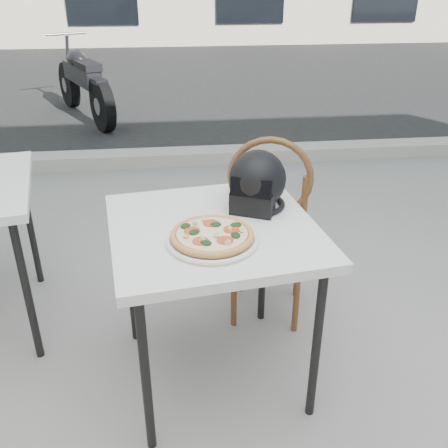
{
  "coord_description": "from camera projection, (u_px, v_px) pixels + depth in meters",
  "views": [
    {
      "loc": [
        -0.38,
        -1.57,
        1.67
      ],
      "look_at": [
        -0.19,
        0.08,
        0.81
      ],
      "focal_mm": 40.0,
      "sensor_mm": 36.0,
      "label": 1
    }
  ],
  "objects": [
    {
      "name": "ground",
      "position": [
        268.0,
        395.0,
        2.19
      ],
      "size": [
        80.0,
        80.0,
        0.0
      ],
      "primitive_type": "plane",
      "color": "gray",
      "rests_on": "ground"
    },
    {
      "name": "street_asphalt",
      "position": [
        187.0,
        80.0,
        8.38
      ],
      "size": [
        30.0,
        8.0,
        0.0
      ],
      "primitive_type": "cube",
      "color": "black",
      "rests_on": "ground"
    },
    {
      "name": "curb",
      "position": [
        208.0,
        155.0,
        4.82
      ],
      "size": [
        30.0,
        0.25,
        0.12
      ],
      "primitive_type": "cube",
      "color": "#A5A39A",
      "rests_on": "ground"
    },
    {
      "name": "cafe_table_main",
      "position": [
        213.0,
        241.0,
        2.0
      ],
      "size": [
        0.9,
        0.9,
        0.76
      ],
      "rotation": [
        0.0,
        0.0,
        0.13
      ],
      "color": "white",
      "rests_on": "ground"
    },
    {
      "name": "plate",
      "position": [
        212.0,
        240.0,
        1.84
      ],
      "size": [
        0.36,
        0.36,
        0.02
      ],
      "rotation": [
        0.0,
        0.0,
        -0.04
      ],
      "color": "white",
      "rests_on": "cafe_table_main"
    },
    {
      "name": "pizza",
      "position": [
        212.0,
        235.0,
        1.83
      ],
      "size": [
        0.32,
        0.32,
        0.04
      ],
      "rotation": [
        0.0,
        0.0,
        0.04
      ],
      "color": "#E1A152",
      "rests_on": "plate"
    },
    {
      "name": "helmet",
      "position": [
        257.0,
        183.0,
        2.08
      ],
      "size": [
        0.32,
        0.33,
        0.25
      ],
      "rotation": [
        0.0,
        0.0,
        -0.43
      ],
      "color": "black",
      "rests_on": "cafe_table_main"
    },
    {
      "name": "cafe_chair_main",
      "position": [
        269.0,
        222.0,
        2.42
      ],
      "size": [
        0.48,
        0.48,
        1.03
      ],
      "rotation": [
        0.0,
        0.0,
        2.88
      ],
      "color": "brown",
      "rests_on": "ground"
    },
    {
      "name": "motorcycle",
      "position": [
        83.0,
        83.0,
        6.07
      ],
      "size": [
        0.9,
        1.8,
        0.96
      ],
      "rotation": [
        0.0,
        0.0,
        0.42
      ],
      "color": "black",
      "rests_on": "street_asphalt"
    }
  ]
}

